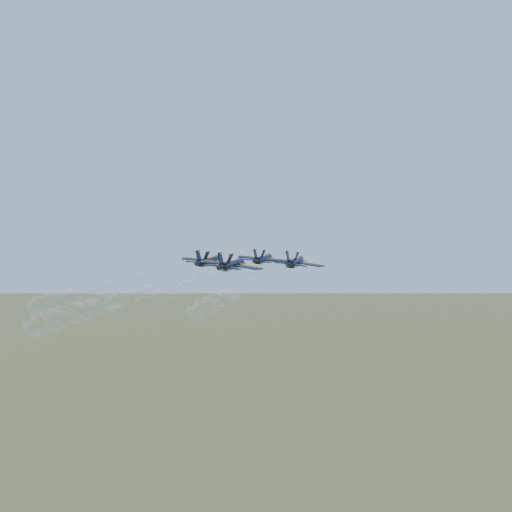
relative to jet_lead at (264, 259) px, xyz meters
The scene contains 8 objects.
jet_lead is the anchor object (origin of this frame).
jet_left 14.84m from the jet_lead, 110.35° to the right, with size 11.50×15.59×3.39m.
jet_right 15.45m from the jet_lead, 36.58° to the right, with size 11.50×15.59×3.39m.
jet_slot 24.12m from the jet_lead, 74.94° to the right, with size 11.50×15.59×3.39m.
smoke_trail_lead 41.99m from the jet_lead, 73.46° to the right, with size 16.85×52.29×2.11m.
smoke_trail_left 54.59m from the jet_lead, 82.85° to the right, with size 16.85×52.29×2.11m.
smoke_trail_right 55.14m from the jet_lead, 63.77° to the right, with size 16.85×52.29×2.11m.
smoke_trail_slot 66.11m from the jet_lead, 74.00° to the right, with size 16.85×52.29×2.11m.
Camera 1 is at (59.15, -102.24, 103.89)m, focal length 40.00 mm.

